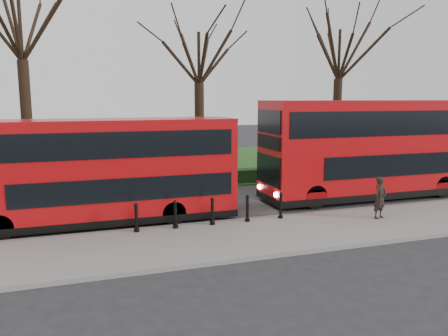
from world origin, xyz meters
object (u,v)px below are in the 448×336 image
object	(u,v)px
bollard_row	(212,212)
bus_rear	(379,149)
pedestrian	(380,198)
bus_lead	(104,172)

from	to	relation	value
bollard_row	bus_rear	xyz separation A→B (m)	(9.49, 2.61, 1.77)
bollard_row	pedestrian	world-z (taller)	pedestrian
bus_lead	pedestrian	bearing A→B (deg)	-17.41
bus_lead	bollard_row	bearing A→B (deg)	-27.90
bus_rear	pedestrian	world-z (taller)	bus_rear
bollard_row	bus_lead	size ratio (longest dim) A/B	0.57
bollard_row	bus_lead	xyz separation A→B (m)	(-3.80, 2.01, 1.42)
bus_rear	pedestrian	distance (m)	5.02
pedestrian	bus_lead	bearing A→B (deg)	145.35
bus_lead	bus_rear	world-z (taller)	bus_rear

